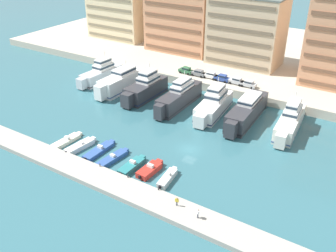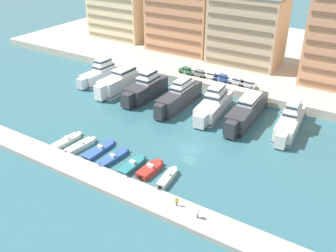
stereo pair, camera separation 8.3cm
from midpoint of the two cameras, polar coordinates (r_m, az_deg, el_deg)
The scene contains 31 objects.
ground_plane at distance 74.04m, azimuth 3.33°, elevation -3.57°, with size 400.00×400.00×0.00m, color #336670.
quay_promenade at distance 126.92m, azimuth 17.45°, elevation 9.84°, with size 180.00×70.00×2.21m, color #BCB29E.
pier_dock at distance 62.11m, azimuth -4.54°, elevation -10.37°, with size 120.00×5.13×0.90m, color #A8A399.
yacht_silver_far_left at distance 106.90m, azimuth -10.11°, elevation 7.90°, with size 4.74×16.15×7.99m.
yacht_white_left at distance 99.80m, azimuth -7.12°, elevation 6.73°, with size 4.83×17.63×7.57m.
yacht_charcoal_mid_left at distance 94.78m, azimuth -3.42°, elevation 5.76°, with size 4.88×16.21×8.68m.
yacht_charcoal_center_left at distance 90.09m, azimuth 1.76°, elevation 4.48°, with size 3.91×18.66×8.32m.
yacht_white_center at distance 87.19m, azimuth 7.02°, elevation 3.31°, with size 5.81×17.36×8.29m.
yacht_charcoal_center_right at distance 85.26m, azimuth 11.91°, elevation 2.21°, with size 4.81×20.12×7.20m.
yacht_ivory_mid_right at distance 83.73m, azimuth 18.15°, elevation 0.80°, with size 5.06×18.28×8.08m.
motorboat_cream_far_left at distance 78.71m, azimuth -15.23°, elevation -2.19°, with size 2.30×7.86×1.25m.
motorboat_white_left at distance 76.05m, azimuth -13.18°, elevation -2.96°, with size 2.56×7.38×1.35m.
motorboat_blue_mid_left at distance 74.12m, azimuth -10.40°, elevation -3.65°, with size 2.07×8.22×1.33m.
motorboat_blue_center_left at distance 71.04m, azimuth -8.59°, elevation -5.00°, with size 2.56×8.43×1.31m.
motorboat_teal_center at distance 68.72m, azimuth -5.48°, elevation -6.02°, with size 2.10×6.95×1.46m.
motorboat_red_center_right at distance 67.33m, azimuth -2.76°, elevation -6.65°, with size 2.42×6.36×1.64m.
motorboat_white_mid_right at distance 65.25m, azimuth -0.05°, elevation -7.93°, with size 2.13×6.34×1.56m.
car_green_far_left at distance 105.12m, azimuth 2.81°, elevation 8.51°, with size 4.21×2.15×1.80m.
car_grey_left at distance 103.41m, azimuth 4.72°, elevation 8.09°, with size 4.15×2.03×1.80m.
car_white_mid_left at distance 102.14m, azimuth 6.57°, elevation 7.73°, with size 4.13×1.97×1.80m.
car_blue_center_left at distance 100.68m, azimuth 8.29°, elevation 7.30°, with size 4.14×2.01×1.80m.
car_silver_center at distance 99.25m, azimuth 10.47°, elevation 6.80°, with size 4.19×2.11×1.80m.
car_silver_center_right at distance 98.07m, azimuth 12.23°, elevation 6.34°, with size 4.16×2.04×1.80m.
apartment_block_far_left at distance 139.78m, azimuth -7.17°, elevation 18.56°, with size 21.51×14.40×27.94m.
apartment_block_left at distance 124.27m, azimuth 2.63°, elevation 17.06°, with size 21.94×15.84×26.19m.
apartment_block_mid_left at distance 113.04m, azimuth 11.94°, elevation 14.15°, with size 20.94×12.59×21.74m.
pedestrian_near_edge at distance 58.57m, azimuth 1.37°, elevation -11.34°, with size 0.60×0.31×1.58m.
pedestrian_mid_deck at distance 56.67m, azimuth 4.59°, elevation -13.04°, with size 0.49×0.46×1.63m.
bollard_west at distance 68.46m, azimuth -10.32°, elevation -5.82°, with size 0.20×0.20×0.61m.
bollard_west_mid at distance 64.99m, azimuth -6.12°, elevation -7.57°, with size 0.20×0.20×0.61m.
bollard_east_mid at distance 61.97m, azimuth -1.45°, elevation -9.46°, with size 0.20×0.20×0.61m.
Camera 2 is at (29.75, -55.03, 39.59)m, focal length 40.00 mm.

